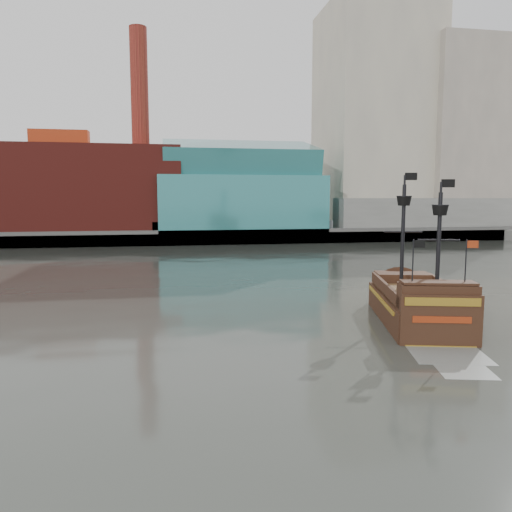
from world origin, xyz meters
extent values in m
plane|color=#2A2C27|center=(0.00, 0.00, 0.00)|extent=(400.00, 400.00, 0.00)
cube|color=slate|center=(0.00, 92.00, 1.00)|extent=(220.00, 60.00, 2.00)
cube|color=#4C4C49|center=(0.00, 62.50, 1.30)|extent=(220.00, 1.00, 2.60)
cube|color=maroon|center=(-22.00, 72.00, 9.50)|extent=(42.00, 18.00, 15.00)
cube|color=teal|center=(10.00, 70.00, 7.00)|extent=(30.00, 16.00, 10.00)
cube|color=#BFB79E|center=(40.00, 80.00, 25.00)|extent=(20.00, 22.00, 46.00)
cube|color=#A39688|center=(58.00, 76.00, 21.00)|extent=(18.00, 18.00, 38.00)
cube|color=#BFB79E|center=(50.00, 97.00, 28.00)|extent=(24.00, 20.00, 52.00)
cube|color=slate|center=(48.00, 66.00, 5.00)|extent=(40.00, 6.00, 6.00)
cylinder|color=maroon|center=(-8.00, 74.00, 28.00)|extent=(3.20, 3.20, 22.00)
cube|color=teal|center=(10.00, 70.00, 15.00)|extent=(28.00, 14.94, 8.78)
cube|color=black|center=(12.41, 6.67, 0.54)|extent=(7.04, 11.59, 2.34)
cube|color=#51381D|center=(12.41, 6.67, 1.85)|extent=(6.34, 10.43, 0.27)
cube|color=black|center=(13.48, 10.86, 2.16)|extent=(4.25, 3.04, 0.90)
cube|color=black|center=(11.25, 2.13, 2.52)|extent=(4.50, 2.46, 1.62)
cube|color=black|center=(11.05, 1.32, 1.08)|extent=(4.33, 1.31, 3.60)
cube|color=olive|center=(11.02, 1.20, 2.52)|extent=(3.95, 1.07, 0.45)
cube|color=maroon|center=(11.02, 1.20, 1.53)|extent=(3.07, 0.85, 0.36)
cylinder|color=black|center=(12.05, 8.15, 5.50)|extent=(0.31, 0.31, 7.03)
cylinder|color=black|center=(12.80, 4.89, 5.23)|extent=(0.31, 0.31, 6.49)
cone|color=black|center=(12.05, 8.15, 7.93)|extent=(1.21, 1.21, 0.63)
cone|color=black|center=(12.80, 4.89, 7.39)|extent=(1.21, 1.21, 0.63)
cube|color=black|center=(12.44, 8.05, 9.55)|extent=(0.79, 0.23, 0.50)
cube|color=black|center=(13.19, 4.79, 9.01)|extent=(0.79, 0.23, 0.50)
cube|color=gray|center=(10.67, -0.14, 0.01)|extent=(4.51, 4.09, 0.01)
camera|label=1|loc=(-3.70, -23.15, 8.17)|focal=35.00mm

